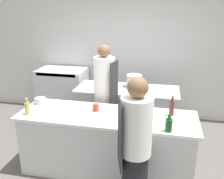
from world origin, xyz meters
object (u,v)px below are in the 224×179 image
(bottle_olive_oil, at_px, (146,105))
(bottle_vinegar, at_px, (27,108))
(bottle_wine, at_px, (169,125))
(cup, at_px, (96,108))
(bottle_cooking_oil, at_px, (172,108))
(bowl_mixing_large, at_px, (128,115))
(bowl_prep_small, at_px, (40,101))
(chef_at_stove, at_px, (105,97))
(stockpot, at_px, (134,81))
(oven_range, at_px, (63,92))
(chef_at_prep_near, at_px, (135,148))

(bottle_olive_oil, distance_m, bottle_vinegar, 1.66)
(bottle_wine, distance_m, cup, 1.09)
(bottle_cooking_oil, xyz_separation_m, cup, (-1.05, -0.07, -0.06))
(bottle_vinegar, bearing_deg, bottle_olive_oil, 15.91)
(bottle_olive_oil, relative_size, bowl_mixing_large, 1.25)
(bottle_vinegar, relative_size, bowl_prep_small, 1.39)
(chef_at_stove, height_order, stockpot, chef_at_stove)
(bottle_cooking_oil, distance_m, bowl_mixing_large, 0.60)
(bottle_olive_oil, bearing_deg, bowl_prep_small, -178.13)
(oven_range, height_order, bowl_prep_small, oven_range)
(bottle_olive_oil, bearing_deg, chef_at_stove, 147.67)
(chef_at_stove, relative_size, bottle_wine, 7.95)
(bottle_wine, bearing_deg, bowl_prep_small, 165.65)
(chef_at_prep_near, relative_size, cup, 16.06)
(chef_at_stove, height_order, cup, chef_at_stove)
(bottle_vinegar, xyz_separation_m, bowl_mixing_large, (1.38, 0.17, -0.05))
(bottle_vinegar, bearing_deg, bowl_mixing_large, 7.14)
(chef_at_stove, relative_size, stockpot, 6.21)
(chef_at_prep_near, distance_m, bottle_vinegar, 1.63)
(bottle_wine, bearing_deg, bottle_olive_oil, 120.10)
(bowl_mixing_large, bearing_deg, stockpot, 94.26)
(bowl_prep_small, relative_size, stockpot, 0.60)
(bowl_mixing_large, bearing_deg, chef_at_stove, 124.62)
(cup, bearing_deg, bottle_cooking_oil, 3.84)
(bottle_wine, bearing_deg, stockpot, 111.16)
(bottle_cooking_oil, bearing_deg, cup, -176.16)
(bottle_wine, xyz_separation_m, bowl_mixing_large, (-0.53, 0.27, -0.05))
(oven_range, bearing_deg, bottle_olive_oil, -38.13)
(oven_range, xyz_separation_m, bottle_cooking_oil, (2.27, -1.58, 0.49))
(bottle_olive_oil, bearing_deg, oven_range, 141.87)
(bowl_mixing_large, distance_m, cup, 0.51)
(chef_at_stove, xyz_separation_m, bowl_prep_small, (-0.89, -0.51, 0.06))
(bottle_olive_oil, height_order, bowl_prep_small, bottle_olive_oil)
(chef_at_stove, xyz_separation_m, bottle_cooking_oil, (1.07, -0.53, 0.12))
(bottle_cooking_oil, distance_m, stockpot, 1.33)
(oven_range, relative_size, bottle_olive_oil, 4.22)
(bowl_mixing_large, bearing_deg, bottle_vinegar, -172.86)
(bottle_vinegar, bearing_deg, oven_range, 99.29)
(bowl_prep_small, distance_m, stockpot, 1.72)
(bottle_olive_oil, xyz_separation_m, stockpot, (-0.31, 1.08, 0.02))
(stockpot, bearing_deg, oven_range, 165.15)
(chef_at_stove, distance_m, cup, 0.61)
(bottle_wine, relative_size, cup, 2.15)
(bottle_vinegar, relative_size, bottle_cooking_oil, 0.85)
(stockpot, bearing_deg, bottle_wine, -68.84)
(stockpot, bearing_deg, bottle_vinegar, -129.92)
(chef_at_stove, xyz_separation_m, stockpot, (0.41, 0.62, 0.13))
(oven_range, distance_m, bottle_vinegar, 2.04)
(bottle_olive_oil, distance_m, bottle_cooking_oil, 0.36)
(oven_range, relative_size, bowl_mixing_large, 5.27)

